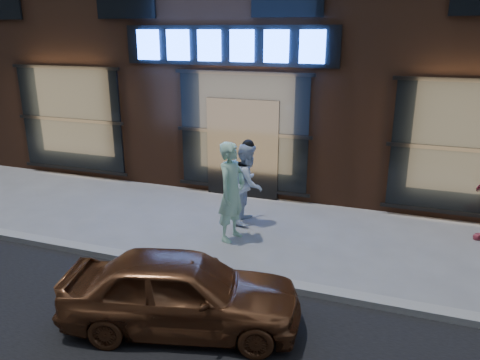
% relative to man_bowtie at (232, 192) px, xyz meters
% --- Properties ---
extents(ground, '(90.00, 90.00, 0.00)m').
position_rel_man_bowtie_xyz_m(ground, '(-0.63, -1.50, -0.98)').
color(ground, slate).
rests_on(ground, ground).
extents(curb, '(60.00, 0.25, 0.12)m').
position_rel_man_bowtie_xyz_m(curb, '(-0.63, -1.50, -0.92)').
color(curb, gray).
rests_on(curb, ground).
extents(man_bowtie, '(0.61, 0.80, 1.96)m').
position_rel_man_bowtie_xyz_m(man_bowtie, '(0.00, 0.00, 0.00)').
color(man_bowtie, '#ADE4C1').
rests_on(man_bowtie, ground).
extents(man_cap, '(0.76, 0.92, 1.73)m').
position_rel_man_bowtie_xyz_m(man_cap, '(0.01, 0.94, -0.11)').
color(man_cap, white).
rests_on(man_cap, ground).
extents(gold_sedan, '(3.48, 2.08, 1.11)m').
position_rel_man_bowtie_xyz_m(gold_sedan, '(0.37, -2.93, -0.42)').
color(gold_sedan, brown).
rests_on(gold_sedan, ground).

